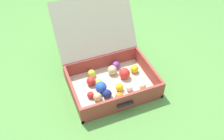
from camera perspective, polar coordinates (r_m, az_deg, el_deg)
ground_plane at (r=1.87m, az=0.92°, el=-2.35°), size 16.00×16.00×0.00m
open_suitcase at (r=1.79m, az=-1.03°, el=0.32°), size 0.59×0.69×0.51m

